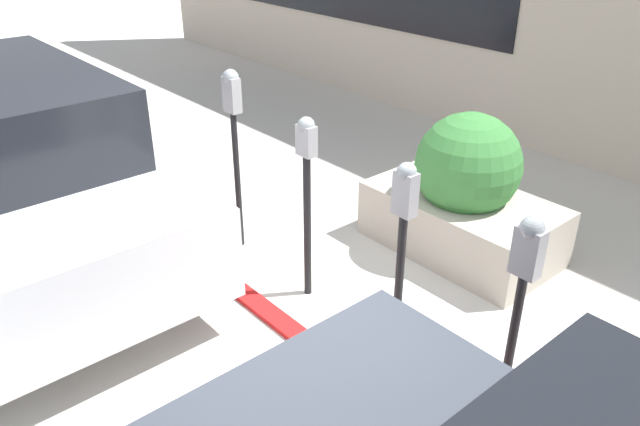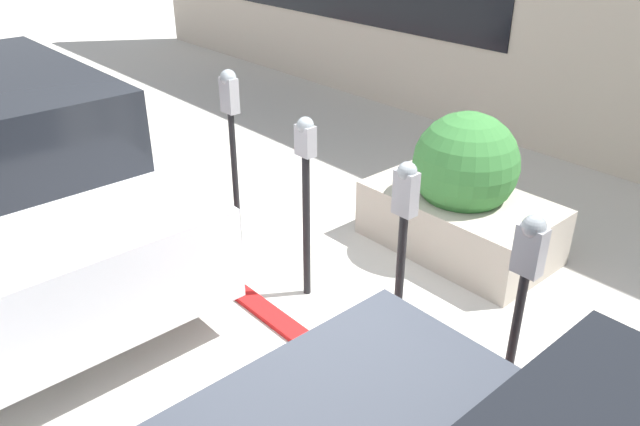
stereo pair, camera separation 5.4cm
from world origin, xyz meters
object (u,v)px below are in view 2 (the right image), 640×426
at_px(parking_meter_fourth, 231,122).
at_px(planter_box, 462,195).
at_px(parking_meter_second, 403,227).
at_px(parking_meter_middle, 306,178).
at_px(parking_meter_nearest, 524,283).

bearing_deg(parking_meter_fourth, planter_box, -132.96).
relative_size(parking_meter_second, parking_meter_middle, 0.98).
xyz_separation_m(parking_meter_second, parking_meter_fourth, (1.94, -0.05, 0.17)).
xyz_separation_m(parking_meter_nearest, planter_box, (1.47, -1.50, -0.50)).
bearing_deg(planter_box, parking_meter_second, 112.25).
distance_m(parking_meter_second, planter_box, 1.67).
bearing_deg(parking_meter_second, planter_box, -67.75).
height_order(parking_meter_nearest, parking_meter_second, parking_meter_second).
relative_size(parking_meter_nearest, parking_meter_second, 0.99).
distance_m(parking_meter_middle, planter_box, 1.58).
distance_m(parking_meter_second, parking_meter_middle, 0.96).
bearing_deg(parking_meter_second, parking_meter_nearest, 178.35).
height_order(parking_meter_second, parking_meter_middle, parking_meter_middle).
xyz_separation_m(parking_meter_second, planter_box, (0.61, -1.48, -0.47)).
relative_size(parking_meter_second, parking_meter_fourth, 0.89).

